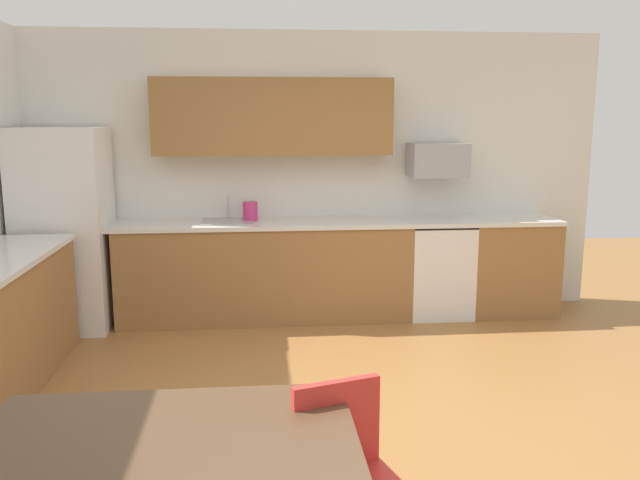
% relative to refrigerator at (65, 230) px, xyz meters
% --- Properties ---
extents(ground_plane, '(12.00, 12.00, 0.00)m').
position_rel_refrigerator_xyz_m(ground_plane, '(2.18, -2.22, -0.90)').
color(ground_plane, '#9E6B38').
extents(wall_back, '(5.80, 0.10, 2.70)m').
position_rel_refrigerator_xyz_m(wall_back, '(2.18, 0.43, 0.45)').
color(wall_back, silver).
rests_on(wall_back, ground).
extents(cabinet_run_back, '(2.72, 0.60, 0.90)m').
position_rel_refrigerator_xyz_m(cabinet_run_back, '(1.79, 0.08, -0.45)').
color(cabinet_run_back, olive).
rests_on(cabinet_run_back, ground).
extents(cabinet_run_back_right, '(0.83, 0.60, 0.90)m').
position_rel_refrigerator_xyz_m(cabinet_run_back_right, '(4.16, 0.08, -0.45)').
color(cabinet_run_back_right, olive).
rests_on(cabinet_run_back_right, ground).
extents(countertop_back, '(4.80, 0.64, 0.04)m').
position_rel_refrigerator_xyz_m(countertop_back, '(2.18, 0.08, 0.02)').
color(countertop_back, silver).
rests_on(countertop_back, cabinet_run_back).
extents(upper_cabinets_back, '(2.20, 0.34, 0.70)m').
position_rel_refrigerator_xyz_m(upper_cabinets_back, '(1.88, 0.21, 1.00)').
color(upper_cabinets_back, olive).
extents(refrigerator, '(0.76, 0.70, 1.81)m').
position_rel_refrigerator_xyz_m(refrigerator, '(0.00, 0.00, 0.00)').
color(refrigerator, white).
rests_on(refrigerator, ground).
extents(oven_range, '(0.60, 0.60, 0.91)m').
position_rel_refrigerator_xyz_m(oven_range, '(3.45, 0.08, -0.45)').
color(oven_range, white).
rests_on(oven_range, ground).
extents(microwave, '(0.54, 0.36, 0.32)m').
position_rel_refrigerator_xyz_m(microwave, '(3.45, 0.18, 0.59)').
color(microwave, '#9EA0A5').
extents(sink_basin, '(0.48, 0.40, 0.14)m').
position_rel_refrigerator_xyz_m(sink_basin, '(1.45, 0.08, -0.02)').
color(sink_basin, '#A5A8AD').
rests_on(sink_basin, countertop_back).
extents(sink_faucet, '(0.02, 0.02, 0.24)m').
position_rel_refrigerator_xyz_m(sink_faucet, '(1.45, 0.26, 0.14)').
color(sink_faucet, '#B2B5BA').
rests_on(sink_faucet, countertop_back).
extents(dining_table, '(1.40, 0.90, 0.76)m').
position_rel_refrigerator_xyz_m(dining_table, '(1.37, -3.76, -0.21)').
color(dining_table, brown).
rests_on(dining_table, ground).
extents(chair_near_table, '(0.50, 0.50, 0.85)m').
position_rel_refrigerator_xyz_m(chair_near_table, '(2.06, -3.61, -0.40)').
color(chair_near_table, red).
rests_on(chair_near_table, ground).
extents(kettle, '(0.14, 0.14, 0.20)m').
position_rel_refrigerator_xyz_m(kettle, '(1.65, 0.13, 0.12)').
color(kettle, '#CC3372').
rests_on(kettle, countertop_back).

